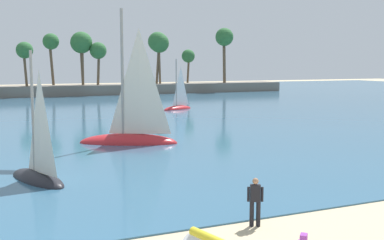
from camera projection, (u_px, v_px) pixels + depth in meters
sea at (18, 104)px, 65.09m from camera, size 220.00×109.82×0.06m
palm_headland at (22, 78)px, 78.96m from camera, size 100.58×6.21×12.25m
person_at_waterline at (255, 200)px, 16.13m from camera, size 0.50×0.33×1.67m
sailboat_near_shore at (178, 104)px, 57.34m from camera, size 4.55×3.00×6.38m
sailboat_mid_bay at (130, 131)px, 32.70m from camera, size 6.91×4.75×9.72m
sailboat_toward_headland at (38, 168)px, 22.22m from camera, size 2.75×4.64×6.46m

